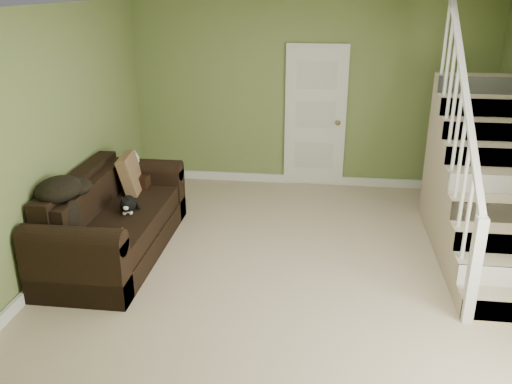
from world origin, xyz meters
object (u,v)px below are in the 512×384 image
(cat, at_px, (127,204))
(side_table, at_px, (134,193))
(banana, at_px, (114,234))
(sofa, at_px, (112,224))

(cat, bearing_deg, side_table, 91.81)
(banana, bearing_deg, sofa, 114.95)
(sofa, height_order, cat, sofa)
(sofa, xyz_separation_m, banana, (0.27, -0.58, 0.17))
(cat, bearing_deg, banana, -96.73)
(sofa, xyz_separation_m, cat, (0.19, 0.02, 0.23))
(side_table, distance_m, cat, 1.00)
(sofa, distance_m, banana, 0.66)
(sofa, relative_size, cat, 4.88)
(side_table, relative_size, banana, 4.04)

